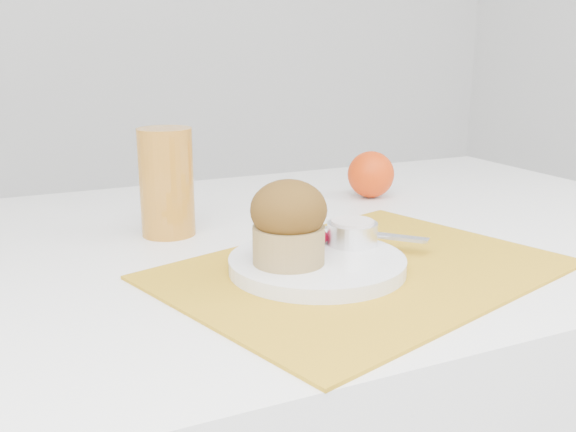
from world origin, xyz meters
name	(u,v)px	position (x,y,z in m)	size (l,w,h in m)	color
placemat	(362,270)	(-0.04, -0.13, 0.75)	(0.45, 0.33, 0.00)	#C28E1B
plate	(317,264)	(-0.10, -0.11, 0.76)	(0.21, 0.21, 0.02)	white
ramekin	(352,233)	(-0.03, -0.09, 0.78)	(0.06, 0.06, 0.03)	white
cream	(353,223)	(-0.03, -0.09, 0.80)	(0.05, 0.05, 0.01)	silver
raspberry_near	(321,237)	(-0.07, -0.07, 0.78)	(0.02, 0.02, 0.02)	#530211
raspberry_far	(344,237)	(-0.05, -0.09, 0.78)	(0.02, 0.02, 0.02)	#610206
butter_knife	(360,233)	(-0.01, -0.06, 0.77)	(0.18, 0.01, 0.00)	white
orange	(371,174)	(0.16, 0.19, 0.79)	(0.08, 0.08, 0.08)	#E53D08
juice_glass	(167,182)	(-0.21, 0.12, 0.82)	(0.07, 0.07, 0.15)	#BE7923
muffin	(289,222)	(-0.14, -0.12, 0.82)	(0.09, 0.09, 0.10)	#A78951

